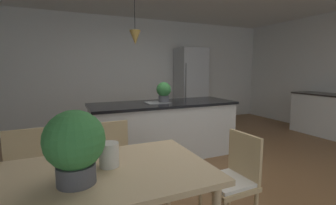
{
  "coord_description": "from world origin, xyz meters",
  "views": [
    {
      "loc": [
        -1.53,
        -2.67,
        1.43
      ],
      "look_at": [
        -0.4,
        -0.13,
        1.04
      ],
      "focal_mm": 25.29,
      "sensor_mm": 36.0,
      "label": 1
    }
  ],
  "objects_px": {
    "chair_kitchen_end": "(232,179)",
    "kitchen_island": "(164,129)",
    "dining_table": "(78,185)",
    "chair_far_left": "(27,174)",
    "chair_far_right": "(115,161)",
    "potted_plant_on_island": "(164,91)",
    "refrigerator": "(191,86)",
    "vase_on_dining_table": "(109,155)",
    "potted_plant_on_table": "(75,144)"
  },
  "relations": [
    {
      "from": "chair_kitchen_end",
      "to": "kitchen_island",
      "type": "relative_size",
      "value": 0.37
    },
    {
      "from": "dining_table",
      "to": "chair_far_left",
      "type": "bearing_deg",
      "value": 115.74
    },
    {
      "from": "chair_far_right",
      "to": "potted_plant_on_island",
      "type": "height_order",
      "value": "potted_plant_on_island"
    },
    {
      "from": "refrigerator",
      "to": "potted_plant_on_island",
      "type": "xyz_separation_m",
      "value": [
        -1.64,
        -2.02,
        0.09
      ]
    },
    {
      "from": "vase_on_dining_table",
      "to": "chair_far_right",
      "type": "bearing_deg",
      "value": 76.75
    },
    {
      "from": "chair_far_right",
      "to": "refrigerator",
      "type": "height_order",
      "value": "refrigerator"
    },
    {
      "from": "vase_on_dining_table",
      "to": "dining_table",
      "type": "bearing_deg",
      "value": -164.14
    },
    {
      "from": "chair_kitchen_end",
      "to": "kitchen_island",
      "type": "bearing_deg",
      "value": 85.27
    },
    {
      "from": "chair_kitchen_end",
      "to": "potted_plant_on_island",
      "type": "height_order",
      "value": "potted_plant_on_island"
    },
    {
      "from": "chair_far_left",
      "to": "potted_plant_on_table",
      "type": "height_order",
      "value": "potted_plant_on_table"
    },
    {
      "from": "potted_plant_on_table",
      "to": "vase_on_dining_table",
      "type": "bearing_deg",
      "value": 38.31
    },
    {
      "from": "chair_kitchen_end",
      "to": "refrigerator",
      "type": "height_order",
      "value": "refrigerator"
    },
    {
      "from": "chair_far_left",
      "to": "vase_on_dining_table",
      "type": "relative_size",
      "value": 5.08
    },
    {
      "from": "kitchen_island",
      "to": "chair_far_right",
      "type": "bearing_deg",
      "value": -133.3
    },
    {
      "from": "potted_plant_on_table",
      "to": "vase_on_dining_table",
      "type": "relative_size",
      "value": 2.62
    },
    {
      "from": "potted_plant_on_island",
      "to": "potted_plant_on_table",
      "type": "xyz_separation_m",
      "value": [
        -1.44,
        -2.05,
        -0.09
      ]
    },
    {
      "from": "chair_far_right",
      "to": "potted_plant_on_table",
      "type": "xyz_separation_m",
      "value": [
        -0.41,
        -0.96,
        0.52
      ]
    },
    {
      "from": "potted_plant_on_island",
      "to": "vase_on_dining_table",
      "type": "height_order",
      "value": "potted_plant_on_island"
    },
    {
      "from": "kitchen_island",
      "to": "potted_plant_on_table",
      "type": "relative_size",
      "value": 5.26
    },
    {
      "from": "potted_plant_on_table",
      "to": "vase_on_dining_table",
      "type": "height_order",
      "value": "potted_plant_on_table"
    },
    {
      "from": "dining_table",
      "to": "refrigerator",
      "type": "relative_size",
      "value": 0.9
    },
    {
      "from": "kitchen_island",
      "to": "potted_plant_on_island",
      "type": "relative_size",
      "value": 7.11
    },
    {
      "from": "chair_kitchen_end",
      "to": "dining_table",
      "type": "bearing_deg",
      "value": -179.92
    },
    {
      "from": "refrigerator",
      "to": "potted_plant_on_table",
      "type": "distance_m",
      "value": 5.1
    },
    {
      "from": "chair_far_right",
      "to": "vase_on_dining_table",
      "type": "distance_m",
      "value": 0.88
    },
    {
      "from": "potted_plant_on_island",
      "to": "chair_far_right",
      "type": "bearing_deg",
      "value": -133.33
    },
    {
      "from": "chair_kitchen_end",
      "to": "chair_far_right",
      "type": "distance_m",
      "value": 1.21
    },
    {
      "from": "potted_plant_on_table",
      "to": "vase_on_dining_table",
      "type": "distance_m",
      "value": 0.33
    },
    {
      "from": "chair_far_left",
      "to": "refrigerator",
      "type": "relative_size",
      "value": 0.44
    },
    {
      "from": "chair_far_right",
      "to": "vase_on_dining_table",
      "type": "xyz_separation_m",
      "value": [
        -0.18,
        -0.78,
        0.36
      ]
    },
    {
      "from": "potted_plant_on_island",
      "to": "refrigerator",
      "type": "bearing_deg",
      "value": 51.05
    },
    {
      "from": "dining_table",
      "to": "kitchen_island",
      "type": "relative_size",
      "value": 0.76
    },
    {
      "from": "dining_table",
      "to": "chair_kitchen_end",
      "type": "xyz_separation_m",
      "value": [
        1.27,
        0.0,
        -0.2
      ]
    },
    {
      "from": "chair_kitchen_end",
      "to": "potted_plant_on_island",
      "type": "distance_m",
      "value": 2.03
    },
    {
      "from": "chair_far_left",
      "to": "potted_plant_on_island",
      "type": "bearing_deg",
      "value": 30.71
    },
    {
      "from": "chair_kitchen_end",
      "to": "chair_far_right",
      "type": "xyz_separation_m",
      "value": [
        -0.87,
        0.84,
        0.0
      ]
    },
    {
      "from": "potted_plant_on_table",
      "to": "vase_on_dining_table",
      "type": "xyz_separation_m",
      "value": [
        0.23,
        0.18,
        -0.16
      ]
    },
    {
      "from": "chair_far_right",
      "to": "kitchen_island",
      "type": "height_order",
      "value": "kitchen_island"
    },
    {
      "from": "kitchen_island",
      "to": "potted_plant_on_table",
      "type": "height_order",
      "value": "potted_plant_on_table"
    },
    {
      "from": "kitchen_island",
      "to": "refrigerator",
      "type": "relative_size",
      "value": 1.19
    },
    {
      "from": "chair_far_right",
      "to": "chair_kitchen_end",
      "type": "bearing_deg",
      "value": -44.1
    },
    {
      "from": "refrigerator",
      "to": "chair_far_right",
      "type": "bearing_deg",
      "value": -130.55
    },
    {
      "from": "chair_far_right",
      "to": "refrigerator",
      "type": "distance_m",
      "value": 4.13
    },
    {
      "from": "refrigerator",
      "to": "potted_plant_on_table",
      "type": "height_order",
      "value": "refrigerator"
    },
    {
      "from": "chair_far_left",
      "to": "refrigerator",
      "type": "xyz_separation_m",
      "value": [
        3.47,
        3.11,
        0.52
      ]
    },
    {
      "from": "potted_plant_on_island",
      "to": "potted_plant_on_table",
      "type": "height_order",
      "value": "potted_plant_on_island"
    },
    {
      "from": "chair_kitchen_end",
      "to": "potted_plant_on_island",
      "type": "xyz_separation_m",
      "value": [
        0.16,
        1.93,
        0.61
      ]
    },
    {
      "from": "chair_far_left",
      "to": "potted_plant_on_island",
      "type": "relative_size",
      "value": 2.62
    },
    {
      "from": "kitchen_island",
      "to": "refrigerator",
      "type": "height_order",
      "value": "refrigerator"
    },
    {
      "from": "dining_table",
      "to": "potted_plant_on_island",
      "type": "relative_size",
      "value": 5.41
    }
  ]
}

